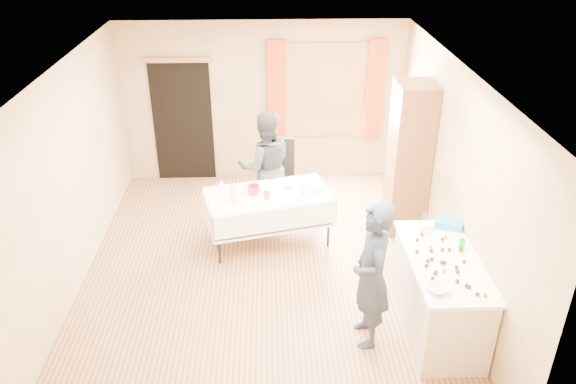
{
  "coord_description": "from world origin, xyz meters",
  "views": [
    {
      "loc": [
        0.09,
        -5.89,
        4.24
      ],
      "look_at": [
        0.3,
        0.0,
        1.12
      ],
      "focal_mm": 35.0,
      "sensor_mm": 36.0,
      "label": 1
    }
  ],
  "objects_px": {
    "chair": "(278,190)",
    "cabinet": "(409,159)",
    "girl": "(371,275)",
    "party_table": "(269,213)",
    "counter": "(439,294)",
    "woman": "(266,166)"
  },
  "relations": [
    {
      "from": "chair",
      "to": "cabinet",
      "type": "bearing_deg",
      "value": -9.41
    },
    {
      "from": "cabinet",
      "to": "chair",
      "type": "bearing_deg",
      "value": 162.24
    },
    {
      "from": "girl",
      "to": "party_table",
      "type": "bearing_deg",
      "value": -155.41
    },
    {
      "from": "party_table",
      "to": "chair",
      "type": "height_order",
      "value": "chair"
    },
    {
      "from": "party_table",
      "to": "counter",
      "type": "bearing_deg",
      "value": -58.82
    },
    {
      "from": "counter",
      "to": "chair",
      "type": "distance_m",
      "value": 3.19
    },
    {
      "from": "cabinet",
      "to": "party_table",
      "type": "height_order",
      "value": "cabinet"
    },
    {
      "from": "counter",
      "to": "party_table",
      "type": "bearing_deg",
      "value": 135.08
    },
    {
      "from": "party_table",
      "to": "girl",
      "type": "bearing_deg",
      "value": -76.07
    },
    {
      "from": "cabinet",
      "to": "party_table",
      "type": "bearing_deg",
      "value": -170.51
    },
    {
      "from": "cabinet",
      "to": "counter",
      "type": "bearing_deg",
      "value": -92.67
    },
    {
      "from": "girl",
      "to": "woman",
      "type": "bearing_deg",
      "value": -161.27
    },
    {
      "from": "party_table",
      "to": "chair",
      "type": "distance_m",
      "value": 0.91
    },
    {
      "from": "counter",
      "to": "chair",
      "type": "relative_size",
      "value": 1.42
    },
    {
      "from": "cabinet",
      "to": "chair",
      "type": "xyz_separation_m",
      "value": [
        -1.78,
        0.57,
        -0.74
      ]
    },
    {
      "from": "party_table",
      "to": "woman",
      "type": "height_order",
      "value": "woman"
    },
    {
      "from": "party_table",
      "to": "chair",
      "type": "relative_size",
      "value": 1.64
    },
    {
      "from": "counter",
      "to": "party_table",
      "type": "relative_size",
      "value": 0.87
    },
    {
      "from": "counter",
      "to": "woman",
      "type": "bearing_deg",
      "value": 126.54
    },
    {
      "from": "party_table",
      "to": "chair",
      "type": "xyz_separation_m",
      "value": [
        0.15,
        0.89,
        -0.12
      ]
    },
    {
      "from": "counter",
      "to": "chair",
      "type": "xyz_separation_m",
      "value": [
        -1.68,
        2.71,
        -0.13
      ]
    },
    {
      "from": "chair",
      "to": "girl",
      "type": "xyz_separation_m",
      "value": [
        0.89,
        -2.85,
        0.49
      ]
    }
  ]
}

